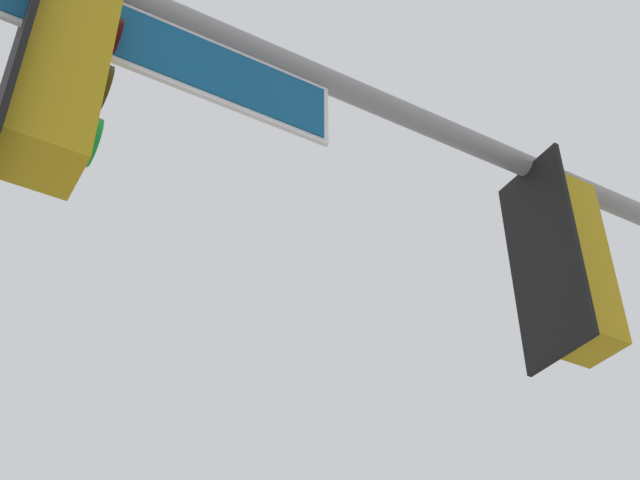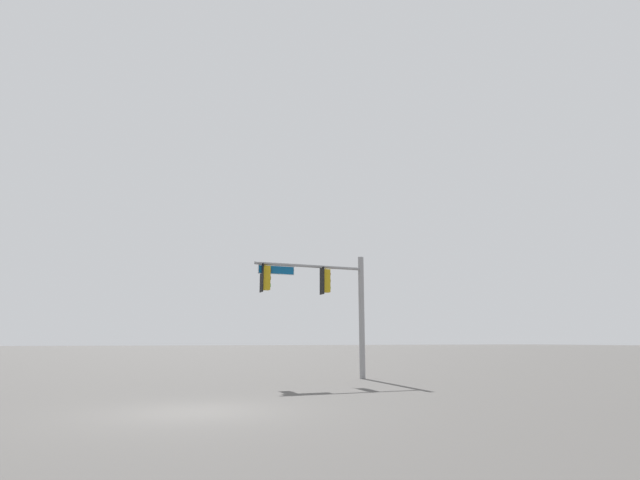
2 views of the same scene
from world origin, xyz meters
name	(u,v)px [view 2 (image 2 of 2)]	position (x,y,z in m)	size (l,w,h in m)	color
ground_plane	(195,412)	(0.00, 0.00, 0.00)	(400.00, 400.00, 0.00)	#514F4C
signal_pole_near	(330,296)	(-7.25, -8.63, 3.84)	(5.54, 0.57, 5.84)	gray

